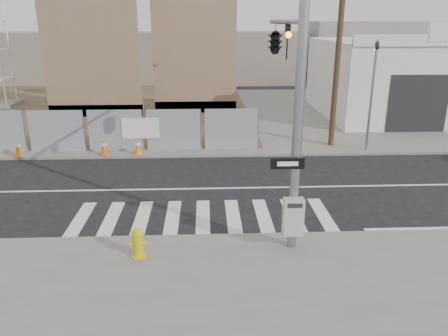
{
  "coord_description": "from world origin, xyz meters",
  "views": [
    {
      "loc": [
        0.11,
        -15.67,
        6.18
      ],
      "look_at": [
        0.74,
        -1.67,
        1.4
      ],
      "focal_mm": 35.0,
      "sensor_mm": 36.0,
      "label": 1
    }
  ],
  "objects_px": {
    "auto_shop": "(414,78)",
    "traffic_cone_d": "(138,147)",
    "traffic_cone_b": "(18,149)",
    "fire_hydrant": "(138,243)",
    "traffic_cone_c": "(104,147)",
    "signal_pole": "(282,67)"
  },
  "relations": [
    {
      "from": "auto_shop",
      "to": "fire_hydrant",
      "type": "distance_m",
      "value": 24.1
    },
    {
      "from": "traffic_cone_b",
      "to": "fire_hydrant",
      "type": "bearing_deg",
      "value": -53.81
    },
    {
      "from": "signal_pole",
      "to": "traffic_cone_c",
      "type": "distance_m",
      "value": 10.41
    },
    {
      "from": "auto_shop",
      "to": "traffic_cone_b",
      "type": "bearing_deg",
      "value": -158.85
    },
    {
      "from": "auto_shop",
      "to": "traffic_cone_d",
      "type": "bearing_deg",
      "value": -152.87
    },
    {
      "from": "traffic_cone_d",
      "to": "traffic_cone_b",
      "type": "bearing_deg",
      "value": 180.0
    },
    {
      "from": "auto_shop",
      "to": "traffic_cone_d",
      "type": "distance_m",
      "value": 19.29
    },
    {
      "from": "auto_shop",
      "to": "traffic_cone_c",
      "type": "xyz_separation_m",
      "value": [
        -18.63,
        -8.75,
        -2.04
      ]
    },
    {
      "from": "traffic_cone_d",
      "to": "auto_shop",
      "type": "bearing_deg",
      "value": 27.13
    },
    {
      "from": "fire_hydrant",
      "to": "traffic_cone_c",
      "type": "distance_m",
      "value": 9.85
    },
    {
      "from": "fire_hydrant",
      "to": "traffic_cone_d",
      "type": "distance_m",
      "value": 9.51
    },
    {
      "from": "fire_hydrant",
      "to": "traffic_cone_c",
      "type": "xyz_separation_m",
      "value": [
        -2.91,
        9.41,
        -0.02
      ]
    },
    {
      "from": "fire_hydrant",
      "to": "traffic_cone_d",
      "type": "relative_size",
      "value": 1.05
    },
    {
      "from": "traffic_cone_b",
      "to": "traffic_cone_c",
      "type": "height_order",
      "value": "traffic_cone_c"
    },
    {
      "from": "auto_shop",
      "to": "fire_hydrant",
      "type": "bearing_deg",
      "value": -130.89
    },
    {
      "from": "signal_pole",
      "to": "fire_hydrant",
      "type": "distance_m",
      "value": 6.77
    },
    {
      "from": "auto_shop",
      "to": "fire_hydrant",
      "type": "height_order",
      "value": "auto_shop"
    },
    {
      "from": "signal_pole",
      "to": "auto_shop",
      "type": "bearing_deg",
      "value": 52.54
    },
    {
      "from": "fire_hydrant",
      "to": "traffic_cone_b",
      "type": "bearing_deg",
      "value": 118.22
    },
    {
      "from": "signal_pole",
      "to": "fire_hydrant",
      "type": "height_order",
      "value": "signal_pole"
    },
    {
      "from": "auto_shop",
      "to": "traffic_cone_d",
      "type": "height_order",
      "value": "auto_shop"
    },
    {
      "from": "traffic_cone_b",
      "to": "traffic_cone_d",
      "type": "bearing_deg",
      "value": 0.0
    }
  ]
}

